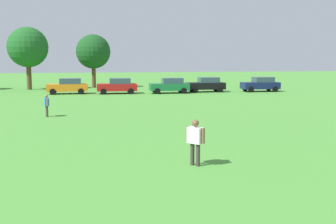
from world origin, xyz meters
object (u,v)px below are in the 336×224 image
bystander_midfield (47,104)px  tree_far_right (93,52)px  adult_bystander (195,138)px  parked_car_black_3 (206,84)px  parked_car_green_2 (170,85)px  tree_center (28,47)px  parked_car_orange_0 (68,86)px  parked_car_navy_4 (261,84)px  parked_car_red_1 (118,86)px

bystander_midfield → tree_far_right: (3.11, 26.61, 3.80)m
adult_bystander → parked_car_black_3: (9.16, 31.05, -0.14)m
parked_car_green_2 → tree_center: (-16.08, 8.17, 4.29)m
tree_far_right → tree_center: bearing=-165.8°
parked_car_orange_0 → parked_car_black_3: (15.43, -0.27, 0.00)m
adult_bystander → tree_far_right: (-3.50, 40.32, 3.68)m
bystander_midfield → parked_car_green_2: size_ratio=0.34×
parked_car_black_3 → tree_center: tree_center is taller
adult_bystander → bystander_midfield: (-6.61, 13.71, -0.12)m
adult_bystander → parked_car_navy_4: bearing=-68.0°
parked_car_green_2 → parked_car_navy_4: size_ratio=1.00×
parked_car_black_3 → tree_far_right: size_ratio=0.62×
tree_center → tree_far_right: (7.83, 1.97, -0.47)m
parked_car_red_1 → tree_center: 13.59m
parked_car_green_2 → tree_far_right: (-8.25, 10.14, 3.82)m
bystander_midfield → tree_center: tree_center is taller
parked_car_red_1 → tree_far_right: size_ratio=0.62×
parked_car_orange_0 → tree_center: tree_center is taller
parked_car_red_1 → tree_center: tree_center is taller
parked_car_orange_0 → parked_car_green_2: same height
tree_center → parked_car_navy_4: bearing=-16.3°
parked_car_black_3 → parked_car_red_1: bearing=2.2°
parked_car_orange_0 → tree_center: bearing=-54.3°
parked_car_orange_0 → parked_car_green_2: bearing=174.1°
parked_car_black_3 → tree_far_right: (-12.66, 9.27, 3.82)m
parked_car_red_1 → parked_car_black_3: size_ratio=1.00×
bystander_midfield → parked_car_orange_0: (0.34, 17.61, -0.02)m
parked_car_orange_0 → parked_car_navy_4: same height
adult_bystander → tree_center: 40.20m
adult_bystander → bystander_midfield: adult_bystander is taller
parked_car_orange_0 → parked_car_red_1: 5.33m
parked_car_green_2 → tree_center: tree_center is taller
parked_car_black_3 → tree_center: bearing=-19.6°
parked_car_green_2 → parked_car_navy_4: 10.79m
adult_bystander → parked_car_black_3: size_ratio=0.39×
parked_car_green_2 → parked_car_navy_4: bearing=-178.3°
tree_center → tree_far_right: 8.08m
parked_car_black_3 → bystander_midfield: bearing=47.7°
bystander_midfield → parked_car_black_3: (15.77, 17.35, -0.02)m
parked_car_green_2 → parked_car_black_3: 4.49m
parked_car_orange_0 → adult_bystander: bearing=101.3°
bystander_midfield → parked_car_black_3: bearing=-57.3°
adult_bystander → parked_car_red_1: size_ratio=0.39×
parked_car_red_1 → parked_car_orange_0: bearing=-7.1°
bystander_midfield → parked_car_green_2: 20.01m
bystander_midfield → tree_far_right: 27.06m
tree_far_right → adult_bystander: bearing=-85.0°
parked_car_black_3 → parked_car_green_2: bearing=11.2°
bystander_midfield → parked_car_navy_4: 27.79m
bystander_midfield → parked_car_navy_4: bearing=-67.8°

